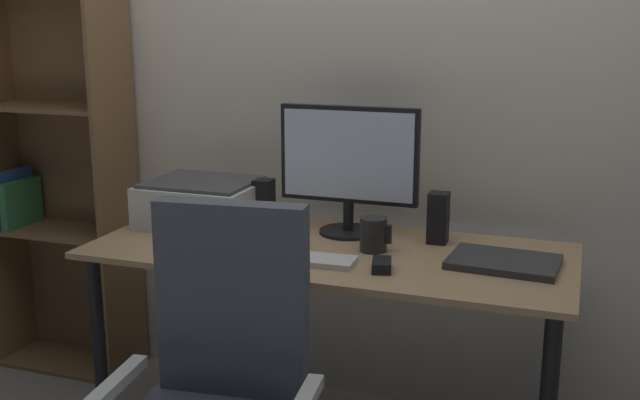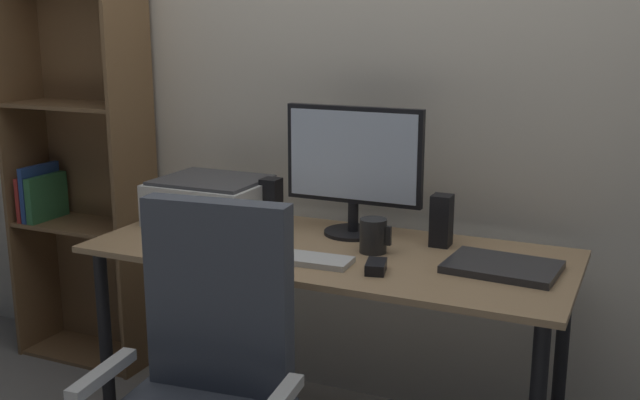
# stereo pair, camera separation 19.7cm
# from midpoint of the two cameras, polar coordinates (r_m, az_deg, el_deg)

# --- Properties ---
(back_wall) EXTENTS (6.40, 0.10, 2.60)m
(back_wall) POSITION_cam_midpoint_polar(r_m,az_deg,el_deg) (2.80, 6.97, 10.13)
(back_wall) COLOR beige
(back_wall) RESTS_ON ground
(desk) EXTENTS (1.55, 0.66, 0.74)m
(desk) POSITION_cam_midpoint_polar(r_m,az_deg,el_deg) (2.46, 3.01, -5.70)
(desk) COLOR tan
(desk) RESTS_ON ground
(monitor) EXTENTS (0.48, 0.20, 0.44)m
(monitor) POSITION_cam_midpoint_polar(r_m,az_deg,el_deg) (2.54, 4.78, 2.79)
(monitor) COLOR black
(monitor) RESTS_ON desk
(keyboard) EXTENTS (0.29, 0.12, 0.02)m
(keyboard) POSITION_cam_midpoint_polar(r_m,az_deg,el_deg) (2.30, 1.30, -4.51)
(keyboard) COLOR silver
(keyboard) RESTS_ON desk
(mouse) EXTENTS (0.08, 0.11, 0.03)m
(mouse) POSITION_cam_midpoint_polar(r_m,az_deg,el_deg) (2.22, 6.82, -5.07)
(mouse) COLOR black
(mouse) RESTS_ON desk
(coffee_mug) EXTENTS (0.10, 0.09, 0.11)m
(coffee_mug) POSITION_cam_midpoint_polar(r_m,az_deg,el_deg) (2.39, 6.43, -2.73)
(coffee_mug) COLOR black
(coffee_mug) RESTS_ON desk
(laptop) EXTENTS (0.34, 0.25, 0.02)m
(laptop) POSITION_cam_midpoint_polar(r_m,az_deg,el_deg) (2.31, 16.05, -4.91)
(laptop) COLOR #2D2D30
(laptop) RESTS_ON desk
(speaker_left) EXTENTS (0.06, 0.07, 0.17)m
(speaker_left) POSITION_cam_midpoint_polar(r_m,az_deg,el_deg) (2.69, -1.63, -0.16)
(speaker_left) COLOR black
(speaker_left) RESTS_ON desk
(speaker_right) EXTENTS (0.06, 0.07, 0.17)m
(speaker_right) POSITION_cam_midpoint_polar(r_m,az_deg,el_deg) (2.49, 11.44, -1.56)
(speaker_right) COLOR black
(speaker_right) RESTS_ON desk
(printer) EXTENTS (0.40, 0.34, 0.16)m
(printer) POSITION_cam_midpoint_polar(r_m,az_deg,el_deg) (2.75, -6.14, -0.04)
(printer) COLOR silver
(printer) RESTS_ON desk
(paper_sheet) EXTENTS (0.24, 0.32, 0.00)m
(paper_sheet) POSITION_cam_midpoint_polar(r_m,az_deg,el_deg) (2.40, -4.97, -3.96)
(paper_sheet) COLOR white
(paper_sheet) RESTS_ON desk
(bookshelf) EXTENTS (0.60, 0.28, 1.72)m
(bookshelf) POSITION_cam_midpoint_polar(r_m,az_deg,el_deg) (3.35, -16.01, 2.39)
(bookshelf) COLOR brown
(bookshelf) RESTS_ON ground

